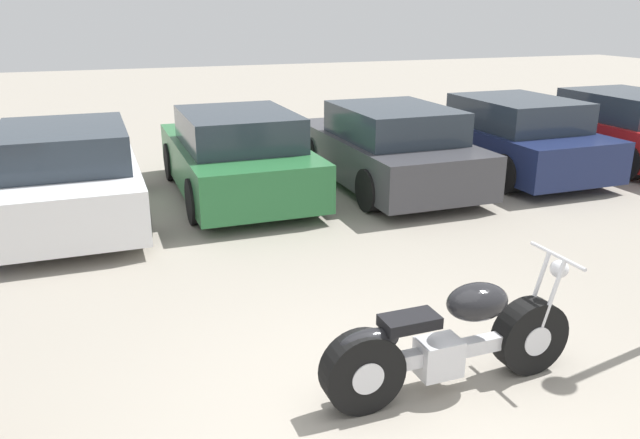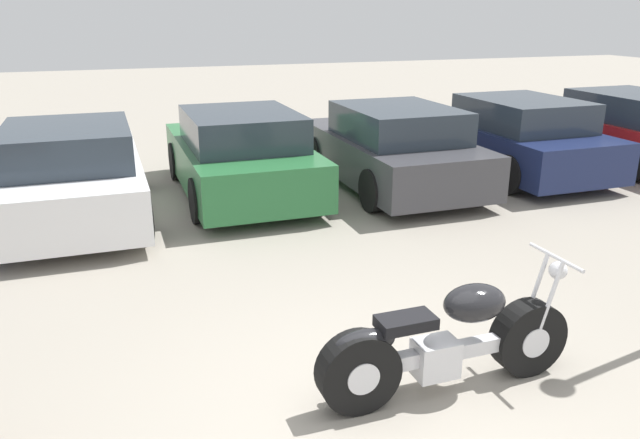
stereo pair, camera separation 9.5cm
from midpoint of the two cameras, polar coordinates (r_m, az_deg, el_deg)
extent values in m
plane|color=gray|center=(4.95, 7.05, -17.10)|extent=(60.00, 60.00, 0.00)
cylinder|color=black|center=(5.51, 18.94, -10.15)|extent=(0.64, 0.21, 0.64)
cylinder|color=silver|center=(5.51, 18.94, -10.15)|extent=(0.26, 0.22, 0.26)
cylinder|color=black|center=(4.79, 4.10, -13.74)|extent=(0.64, 0.21, 0.64)
cylinder|color=silver|center=(4.79, 4.10, -13.74)|extent=(0.26, 0.22, 0.26)
cube|color=silver|center=(5.10, 12.11, -11.76)|extent=(1.16, 0.12, 0.12)
cube|color=silver|center=(5.06, 11.04, -12.32)|extent=(0.34, 0.24, 0.30)
ellipsoid|color=black|center=(5.02, 14.48, -7.39)|extent=(0.52, 0.35, 0.29)
cube|color=black|center=(4.76, 8.44, -9.27)|extent=(0.44, 0.25, 0.09)
ellipsoid|color=black|center=(4.68, 4.74, -11.15)|extent=(0.48, 0.21, 0.20)
cylinder|color=silver|center=(5.35, 20.69, -7.12)|extent=(0.22, 0.04, 0.70)
cylinder|color=silver|center=(5.47, 19.49, -6.38)|extent=(0.22, 0.04, 0.70)
cylinder|color=silver|center=(5.34, 21.23, -3.23)|extent=(0.04, 0.62, 0.03)
sphere|color=silver|center=(5.40, 21.41, -4.35)|extent=(0.15, 0.15, 0.15)
cylinder|color=silver|center=(5.12, 8.08, -12.99)|extent=(1.16, 0.09, 0.08)
cube|color=white|center=(9.60, -21.38, 3.14)|extent=(1.87, 4.09, 0.69)
cube|color=#28333D|center=(9.23, -21.85, 6.37)|extent=(1.65, 2.13, 0.52)
cylinder|color=black|center=(10.95, -25.69, 3.34)|extent=(0.20, 0.65, 0.65)
cylinder|color=black|center=(10.88, -16.53, 4.34)|extent=(0.20, 0.65, 0.65)
cylinder|color=black|center=(8.44, -15.48, 0.37)|extent=(0.20, 0.65, 0.65)
cube|color=#286B38|center=(10.22, -7.07, 5.18)|extent=(1.87, 4.09, 0.69)
cube|color=#28333D|center=(9.86, -6.90, 8.28)|extent=(1.65, 2.13, 0.52)
cylinder|color=black|center=(11.35, -12.77, 5.23)|extent=(0.20, 0.65, 0.65)
cylinder|color=black|center=(11.66, -4.16, 6.00)|extent=(0.20, 0.65, 0.65)
cylinder|color=black|center=(8.91, -10.76, 1.71)|extent=(0.20, 0.65, 0.65)
cylinder|color=black|center=(9.31, -0.05, 2.78)|extent=(0.20, 0.65, 0.65)
cube|color=#3D3D42|center=(10.71, 6.69, 5.83)|extent=(1.87, 4.09, 0.69)
cube|color=#28333D|center=(10.38, 7.41, 8.79)|extent=(1.65, 2.13, 0.52)
cylinder|color=black|center=(11.57, -0.01, 5.95)|extent=(0.20, 0.65, 0.65)
cylinder|color=black|center=(12.24, 7.81, 6.49)|extent=(0.20, 0.65, 0.65)
cylinder|color=black|center=(9.28, 5.14, 2.66)|extent=(0.20, 0.65, 0.65)
cylinder|color=black|center=(10.11, 14.26, 3.49)|extent=(0.20, 0.65, 0.65)
cube|color=#19234C|center=(12.11, 17.32, 6.61)|extent=(1.87, 4.09, 0.69)
cube|color=#28333D|center=(11.81, 18.30, 9.21)|extent=(1.65, 2.13, 0.52)
cylinder|color=black|center=(12.71, 10.67, 6.80)|extent=(0.20, 0.65, 0.65)
cylinder|color=black|center=(13.66, 17.13, 7.11)|extent=(0.20, 0.65, 0.65)
cylinder|color=black|center=(10.65, 17.37, 3.97)|extent=(0.20, 0.65, 0.65)
cylinder|color=black|center=(11.76, 24.30, 4.50)|extent=(0.20, 0.65, 0.65)
cube|color=red|center=(13.72, 26.02, 6.91)|extent=(1.87, 4.09, 0.69)
cube|color=#28333D|center=(13.46, 27.11, 9.18)|extent=(1.65, 2.13, 0.52)
cylinder|color=black|center=(14.10, 19.77, 7.18)|extent=(0.20, 0.65, 0.65)
cylinder|color=black|center=(15.25, 24.98, 7.34)|extent=(0.20, 0.65, 0.65)
cylinder|color=black|center=(12.28, 27.05, 4.64)|extent=(0.20, 0.65, 0.65)
camera|label=1|loc=(0.05, -89.57, 0.15)|focal=35.00mm
camera|label=2|loc=(0.05, 90.43, -0.15)|focal=35.00mm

